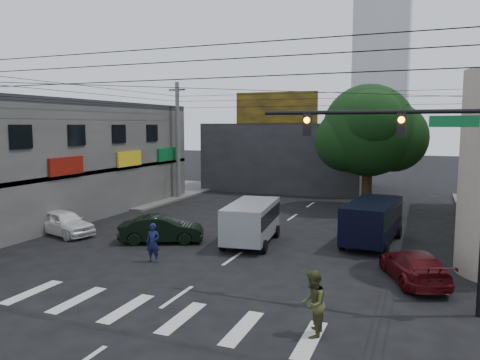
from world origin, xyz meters
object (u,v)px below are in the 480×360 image
Objects in this scene: navy_van at (372,223)px; street_tree at (368,131)px; utility_pole_far_right at (473,146)px; white_compact at (64,223)px; silver_minivan at (251,223)px; utility_pole_far_left at (178,141)px; traffic_gantry at (428,159)px; traffic_officer at (153,243)px; dark_sedan at (162,229)px; maroon_sedan at (414,266)px; pedestrian_olive at (313,304)px.

street_tree is at bearing 14.17° from navy_van.
white_compact is (-20.63, -13.19, -3.93)m from utility_pole_far_right.
silver_minivan is at bearing -63.26° from white_compact.
silver_minivan is (10.35, -11.23, -3.58)m from utility_pole_far_left.
traffic_gantry is at bearing -157.40° from navy_van.
utility_pole_far_right is 5.43× the size of traffic_officer.
utility_pole_far_right reaches higher than street_tree.
traffic_gantry is 1.70× the size of white_compact.
traffic_gantry is at bearing -132.74° from silver_minivan.
utility_pole_far_left and utility_pole_far_right have the same top height.
utility_pole_far_right is at bearing -73.74° from dark_sedan.
white_compact is 17.69m from maroon_sedan.
pedestrian_olive reaches higher than dark_sedan.
traffic_gantry is 25.00m from utility_pole_far_left.
traffic_gantry is 11.59m from traffic_officer.
pedestrian_olive is at bearing -52.53° from utility_pole_far_left.
maroon_sedan is (17.65, -1.11, -0.07)m from white_compact.
dark_sedan is 4.52m from silver_minivan.
silver_minivan is at bearing -108.73° from street_tree.
utility_pole_far_right is 4.90× the size of pedestrian_olive.
navy_van reaches higher than pedestrian_olive.
traffic_officer is (7.15, -2.55, 0.17)m from white_compact.
dark_sedan is 12.04m from maroon_sedan.
street_tree is 20.60m from white_compact.
traffic_gantry is (3.82, -18.00, -0.64)m from street_tree.
utility_pole_far_right reaches higher than pedestrian_olive.
street_tree is 2.05× the size of white_compact.
traffic_gantry is 18.82m from white_compact.
traffic_officer is at bearing -94.05° from white_compact.
utility_pole_far_left reaches higher than maroon_sedan.
street_tree reaches higher than traffic_gantry.
maroon_sedan is (11.92, -1.62, -0.08)m from dark_sedan.
traffic_officer is 9.15m from pedestrian_olive.
traffic_gantry is at bearing -78.01° from street_tree.
traffic_gantry is 1.31× the size of navy_van.
utility_pole_far_left reaches higher than white_compact.
white_compact is 2.50× the size of traffic_officer.
maroon_sedan is at bearing -77.06° from street_tree.
navy_van is at bearing -81.79° from street_tree.
utility_pole_far_left is 2.09× the size of dark_sedan.
silver_minivan is 2.92× the size of traffic_officer.
white_compact is 0.94× the size of maroon_sedan.
silver_minivan is at bearing -42.67° from maroon_sedan.
white_compact is 2.25× the size of pedestrian_olive.
maroon_sedan is (3.52, -15.31, -4.86)m from street_tree.
traffic_gantry reaches higher than white_compact.
utility_pole_far_right is 1.86× the size of silver_minivan.
silver_minivan is 6.00m from navy_van.
traffic_officer is (-13.48, -15.75, -3.75)m from utility_pole_far_right.
white_compact is at bearing 154.30° from traffic_officer.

